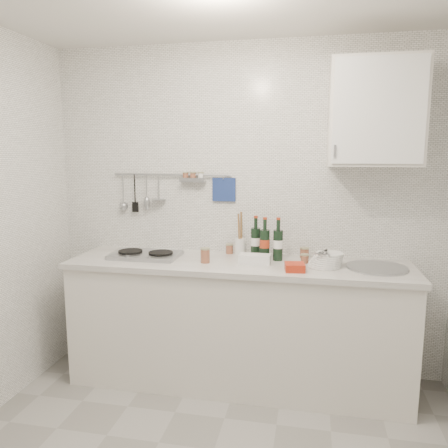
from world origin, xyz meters
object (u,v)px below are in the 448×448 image
object	(u,v)px
plate_stack_sink	(327,260)
plate_stack_hob	(161,254)
wall_cabinet	(375,113)
wine_bottles	(266,238)
utensil_crock	(240,244)

from	to	relation	value
plate_stack_sink	plate_stack_hob	bearing A→B (deg)	176.04
wall_cabinet	plate_stack_hob	size ratio (longest dim) A/B	2.41
plate_stack_hob	plate_stack_sink	world-z (taller)	plate_stack_sink
wine_bottles	utensil_crock	bearing A→B (deg)	151.55
plate_stack_sink	utensil_crock	world-z (taller)	utensil_crock
plate_stack_sink	wine_bottles	bearing A→B (deg)	163.52
utensil_crock	plate_stack_sink	bearing A→B (deg)	-20.65
wine_bottles	utensil_crock	world-z (taller)	utensil_crock
wine_bottles	utensil_crock	distance (m)	0.25
wall_cabinet	utensil_crock	xyz separation A→B (m)	(-0.92, 0.11, -0.95)
plate_stack_sink	wine_bottles	distance (m)	0.46
wall_cabinet	plate_stack_hob	bearing A→B (deg)	-178.20
plate_stack_hob	utensil_crock	size ratio (longest dim) A/B	0.88
plate_stack_hob	plate_stack_sink	distance (m)	1.22
plate_stack_hob	utensil_crock	xyz separation A→B (m)	(0.58, 0.16, 0.06)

